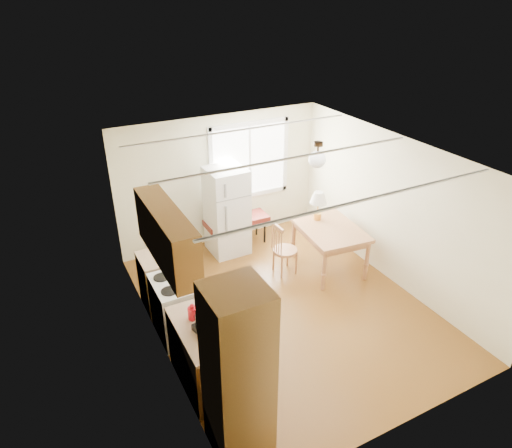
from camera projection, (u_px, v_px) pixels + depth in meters
room_shell at (289, 238)px, 6.66m from camera, size 4.60×5.60×2.62m
kitchen_run at (195, 321)px, 5.66m from camera, size 0.65×3.40×2.20m
window_unit at (249, 161)px, 8.70m from camera, size 1.64×0.05×1.51m
pendant_light at (317, 158)px, 6.79m from camera, size 0.26×0.26×0.40m
refrigerator at (227, 211)px, 8.40m from camera, size 0.69×0.72×1.66m
bench at (237, 221)px, 8.74m from camera, size 1.24×0.47×0.57m
dining_table at (330, 233)px, 7.92m from camera, size 1.09×1.37×0.80m
chair at (281, 246)px, 7.82m from camera, size 0.43×0.43×0.97m
table_lamp at (318, 200)px, 8.00m from camera, size 0.30×0.30×0.53m
coffee_maker at (203, 323)px, 5.32m from camera, size 0.23×0.27×0.36m
kettle at (193, 313)px, 5.56m from camera, size 0.12×0.12×0.22m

